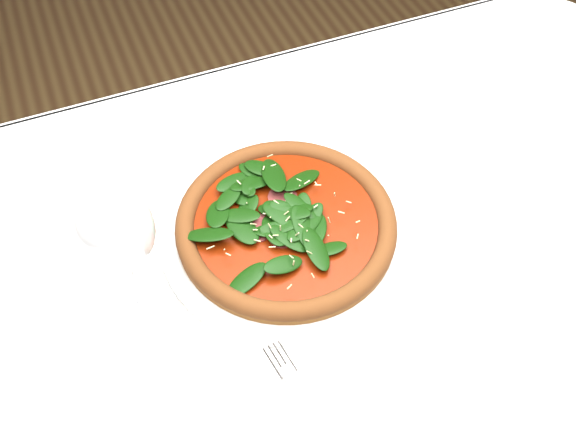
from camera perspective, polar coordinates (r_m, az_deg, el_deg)
name	(u,v)px	position (r m, az deg, el deg)	size (l,w,h in m)	color
dining_table	(331,305)	(0.87, 3.87, -7.93)	(1.21, 0.81, 0.75)	white
plate	(286,230)	(0.80, -0.17, -1.27)	(0.32, 0.32, 0.01)	silver
pizza	(286,221)	(0.78, -0.17, -0.48)	(0.29, 0.29, 0.04)	#986224
wine_glass	(115,232)	(0.66, -15.11, -1.38)	(0.08, 0.08, 0.20)	white
napkin	(311,413)	(0.69, 2.08, -17.12)	(0.15, 0.07, 0.01)	white
fork	(299,390)	(0.69, 0.94, -15.18)	(0.04, 0.14, 0.00)	silver
saucer_far	(556,23)	(1.20, 22.70, 15.56)	(0.13, 0.13, 0.01)	silver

